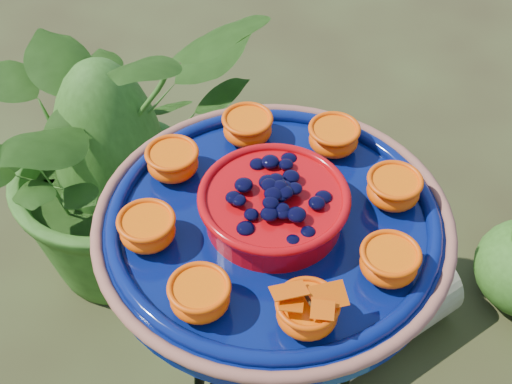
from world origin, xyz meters
TOP-DOWN VIEW (x-y plane):
  - tripod_stand at (-0.13, -0.08)m, footprint 0.38×0.38m
  - feeder_dish at (-0.13, -0.08)m, footprint 0.53×0.53m
  - driftwood_log at (0.04, 0.33)m, footprint 0.54×0.54m
  - shrub_back_left at (-0.64, 0.57)m, footprint 0.99×0.99m

SIDE VIEW (x-z plane):
  - driftwood_log at x=0.04m, z-range 0.00..0.19m
  - shrub_back_left at x=-0.64m, z-range 0.00..0.83m
  - tripod_stand at x=-0.13m, z-range 0.10..0.99m
  - feeder_dish at x=-0.13m, z-range 0.88..0.99m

